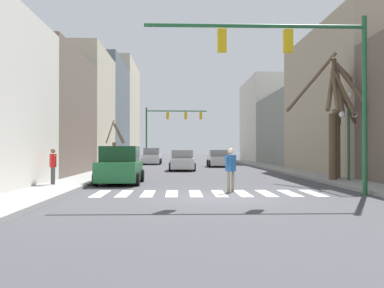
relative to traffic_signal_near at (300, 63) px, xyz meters
The scene contains 17 objects.
ground_plane 5.71m from the traffic_signal_near, 166.45° to the right, with size 240.00×240.00×0.00m, color #424247.
sidewalk_left 10.65m from the traffic_signal_near, behind, with size 2.03×90.00×0.15m.
building_row_left 31.01m from the traffic_signal_near, 115.82° to the left, with size 6.00×61.07×13.68m.
building_row_right 24.55m from the traffic_signal_near, 71.76° to the left, with size 6.00×56.75×10.78m.
crosswalk_stripes 5.71m from the traffic_signal_near, 165.20° to the left, with size 9.45×2.60×0.01m.
traffic_signal_near is the anchor object (origin of this frame).
traffic_signal_far 37.31m from the traffic_signal_near, 98.61° to the left, with size 7.25×0.28×6.57m.
street_lamp_right_corner 6.86m from the traffic_signal_near, 54.37° to the left, with size 0.95×0.36×4.30m.
car_parked_left_mid 26.05m from the traffic_signal_near, 91.45° to the left, with size 2.08×4.49×1.58m.
car_parked_left_near 19.60m from the traffic_signal_near, 102.53° to the left, with size 2.01×4.64×1.59m.
car_parked_right_mid 10.00m from the traffic_signal_near, 142.74° to the left, with size 2.12×4.20×1.83m.
car_parked_right_near 33.55m from the traffic_signal_near, 102.70° to the left, with size 2.05×4.74×1.76m.
pedestrian_on_left_sidewalk 4.70m from the traffic_signal_near, 152.43° to the left, with size 0.56×0.61×1.72m.
pedestrian_crossing_street 11.20m from the traffic_signal_near, 160.61° to the left, with size 0.41×0.62×1.56m.
street_tree_left_near 20.72m from the traffic_signal_near, 117.09° to the left, with size 1.23×1.95×3.75m.
street_tree_right_near 7.92m from the traffic_signal_near, 60.55° to the left, with size 4.84×3.34×6.69m.
street_tree_right_mid 7.17m from the traffic_signal_near, 60.05° to the left, with size 1.83×3.50×6.22m.
Camera 1 is at (-1.57, -15.59, 1.71)m, focal length 42.00 mm.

